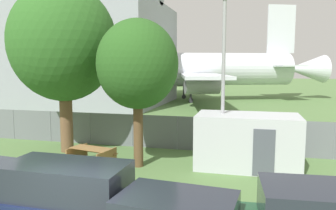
{
  "coord_description": "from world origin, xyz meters",
  "views": [
    {
      "loc": [
        3.78,
        -5.79,
        4.4
      ],
      "look_at": [
        -1.27,
        13.82,
        2.0
      ],
      "focal_mm": 35.0,
      "sensor_mm": 36.0,
      "label": 1
    }
  ],
  "objects_px": {
    "tree_near_hangar": "(64,44)",
    "car_navy_suv_near_left": "(67,199)",
    "portable_cabin": "(247,141)",
    "airplane": "(179,69)",
    "picnic_bench_near_cabin": "(92,154)",
    "tree_left_of_cabin": "(138,65)"
  },
  "relations": [
    {
      "from": "airplane",
      "to": "portable_cabin",
      "type": "distance_m",
      "value": 27.98
    },
    {
      "from": "tree_left_of_cabin",
      "to": "car_navy_suv_near_left",
      "type": "distance_m",
      "value": 7.08
    },
    {
      "from": "airplane",
      "to": "picnic_bench_near_cabin",
      "type": "bearing_deg",
      "value": 72.8
    },
    {
      "from": "picnic_bench_near_cabin",
      "to": "tree_near_hangar",
      "type": "xyz_separation_m",
      "value": [
        -2.31,
        1.77,
        5.06
      ]
    },
    {
      "from": "picnic_bench_near_cabin",
      "to": "tree_near_hangar",
      "type": "bearing_deg",
      "value": 142.53
    },
    {
      "from": "airplane",
      "to": "portable_cabin",
      "type": "height_order",
      "value": "airplane"
    },
    {
      "from": "portable_cabin",
      "to": "car_navy_suv_near_left",
      "type": "height_order",
      "value": "portable_cabin"
    },
    {
      "from": "airplane",
      "to": "tree_left_of_cabin",
      "type": "xyz_separation_m",
      "value": [
        4.26,
        -27.4,
        0.46
      ]
    },
    {
      "from": "airplane",
      "to": "car_navy_suv_near_left",
      "type": "relative_size",
      "value": 8.62
    },
    {
      "from": "tree_near_hangar",
      "to": "tree_left_of_cabin",
      "type": "height_order",
      "value": "tree_near_hangar"
    },
    {
      "from": "airplane",
      "to": "picnic_bench_near_cabin",
      "type": "height_order",
      "value": "airplane"
    },
    {
      "from": "picnic_bench_near_cabin",
      "to": "portable_cabin",
      "type": "bearing_deg",
      "value": 10.81
    },
    {
      "from": "tree_near_hangar",
      "to": "car_navy_suv_near_left",
      "type": "xyz_separation_m",
      "value": [
        4.71,
        -7.69,
        -4.52
      ]
    },
    {
      "from": "airplane",
      "to": "tree_left_of_cabin",
      "type": "relative_size",
      "value": 5.88
    },
    {
      "from": "picnic_bench_near_cabin",
      "to": "airplane",
      "type": "bearing_deg",
      "value": 94.38
    },
    {
      "from": "tree_left_of_cabin",
      "to": "car_navy_suv_near_left",
      "type": "bearing_deg",
      "value": -87.65
    },
    {
      "from": "airplane",
      "to": "tree_near_hangar",
      "type": "height_order",
      "value": "airplane"
    },
    {
      "from": "portable_cabin",
      "to": "tree_near_hangar",
      "type": "bearing_deg",
      "value": 176.61
    },
    {
      "from": "portable_cabin",
      "to": "picnic_bench_near_cabin",
      "type": "distance_m",
      "value": 6.93
    },
    {
      "from": "tree_near_hangar",
      "to": "car_navy_suv_near_left",
      "type": "height_order",
      "value": "tree_near_hangar"
    },
    {
      "from": "tree_left_of_cabin",
      "to": "car_navy_suv_near_left",
      "type": "relative_size",
      "value": 1.47
    },
    {
      "from": "airplane",
      "to": "car_navy_suv_near_left",
      "type": "bearing_deg",
      "value": 76.07
    }
  ]
}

